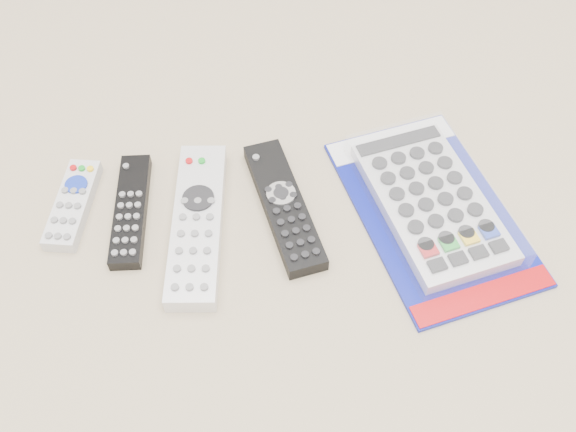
{
  "coord_description": "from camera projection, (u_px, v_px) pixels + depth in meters",
  "views": [
    {
      "loc": [
        -0.04,
        -0.43,
        0.63
      ],
      "look_at": [
        0.02,
        0.02,
        0.01
      ],
      "focal_mm": 40.0,
      "sensor_mm": 36.0,
      "label": 1
    }
  ],
  "objects": [
    {
      "name": "jumbo_remote_packaged",
      "position": [
        432.0,
        201.0,
        0.78
      ],
      "size": [
        0.23,
        0.31,
        0.04
      ],
      "rotation": [
        0.0,
        0.0,
        0.21
      ],
      "color": "navy",
      "rests_on": "ground"
    },
    {
      "name": "remote_silver_dvd",
      "position": [
        197.0,
        223.0,
        0.76
      ],
      "size": [
        0.08,
        0.23,
        0.03
      ],
      "rotation": [
        0.0,
        0.0,
        -0.12
      ],
      "color": "silver",
      "rests_on": "ground"
    },
    {
      "name": "remote_small_grey",
      "position": [
        73.0,
        204.0,
        0.78
      ],
      "size": [
        0.06,
        0.13,
        0.02
      ],
      "rotation": [
        0.0,
        0.0,
        -0.2
      ],
      "color": "silver",
      "rests_on": "ground"
    },
    {
      "name": "remote_slim_black",
      "position": [
        131.0,
        210.0,
        0.78
      ],
      "size": [
        0.05,
        0.17,
        0.02
      ],
      "rotation": [
        0.0,
        0.0,
        -0.07
      ],
      "color": "black",
      "rests_on": "ground"
    },
    {
      "name": "remote_large_black",
      "position": [
        284.0,
        206.0,
        0.78
      ],
      "size": [
        0.08,
        0.2,
        0.02
      ],
      "rotation": [
        0.0,
        0.0,
        0.18
      ],
      "color": "black",
      "rests_on": "ground"
    }
  ]
}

